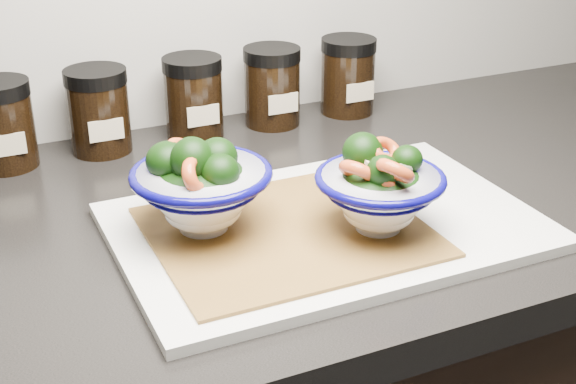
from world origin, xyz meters
name	(u,v)px	position (x,y,z in m)	size (l,w,h in m)	color
countertop	(196,233)	(0.00, 1.45, 0.88)	(3.50, 0.60, 0.04)	black
cutting_board	(326,226)	(0.12, 1.36, 0.91)	(0.45, 0.30, 0.01)	silver
bamboo_mat	(288,231)	(0.07, 1.35, 0.91)	(0.28, 0.24, 0.00)	#A57431
bowl_left	(201,187)	(-0.01, 1.39, 0.96)	(0.15, 0.15, 0.11)	white
bowl_right	(379,190)	(0.16, 1.32, 0.96)	(0.14, 0.14, 0.10)	white
spice_jar_b	(2,124)	(-0.17, 1.69, 0.96)	(0.08, 0.08, 0.11)	black
spice_jar_c	(99,111)	(-0.05, 1.69, 0.96)	(0.08, 0.08, 0.11)	black
spice_jar_d	(194,97)	(0.08, 1.69, 0.96)	(0.08, 0.08, 0.11)	black
spice_jar_e	(272,86)	(0.20, 1.69, 0.96)	(0.08, 0.08, 0.11)	black
spice_jar_f	(348,76)	(0.32, 1.69, 0.96)	(0.08, 0.08, 0.11)	black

